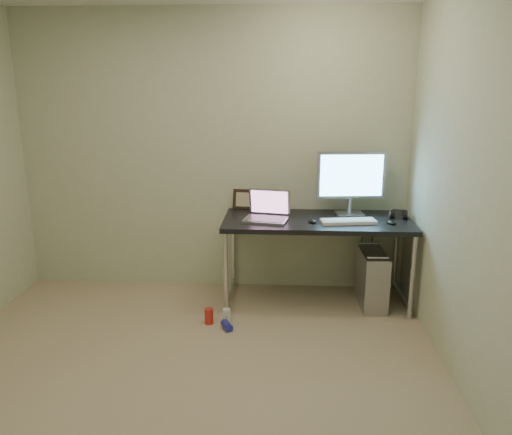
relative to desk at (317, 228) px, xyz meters
name	(u,v)px	position (x,y,z in m)	size (l,w,h in m)	color
floor	(178,391)	(-0.93, -1.40, -0.67)	(3.50, 3.50, 0.00)	tan
wall_back	(213,154)	(-0.93, 0.35, 0.58)	(3.50, 0.02, 2.50)	beige
wall_right	(489,200)	(0.82, -1.40, 0.58)	(0.02, 3.50, 2.50)	beige
desk	(317,228)	(0.00, 0.00, 0.00)	(1.58, 0.69, 0.75)	black
tower_computer	(372,279)	(0.48, -0.05, -0.43)	(0.22, 0.47, 0.51)	#B0B0B5
cable_a	(361,248)	(0.43, 0.30, -0.27)	(0.01, 0.01, 0.70)	black
cable_b	(371,251)	(0.52, 0.28, -0.29)	(0.01, 0.01, 0.72)	black
can_red	(209,316)	(-0.87, -0.48, -0.61)	(0.07, 0.07, 0.13)	red
can_white	(227,316)	(-0.73, -0.45, -0.61)	(0.06, 0.06, 0.11)	white
can_blue	(227,326)	(-0.72, -0.57, -0.64)	(0.06, 0.06, 0.12)	#252BB0
laptop	(267,213)	(-0.42, -0.03, 0.14)	(0.40, 0.35, 0.25)	#ADAEB4
monitor	(351,178)	(0.29, 0.18, 0.40)	(0.59, 0.19, 0.55)	#ADAEB4
keyboard	(348,221)	(0.25, -0.11, 0.09)	(0.45, 0.15, 0.03)	white
mouse_right	(391,222)	(0.60, -0.11, 0.10)	(0.07, 0.11, 0.04)	black
mouse_left	(312,220)	(-0.05, -0.11, 0.10)	(0.06, 0.10, 0.03)	black
headphones	(399,215)	(0.69, 0.07, 0.11)	(0.15, 0.09, 0.10)	black
picture_frame	(245,199)	(-0.63, 0.32, 0.17)	(0.23, 0.03, 0.18)	black
webcam	(265,202)	(-0.46, 0.25, 0.16)	(0.04, 0.03, 0.11)	silver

